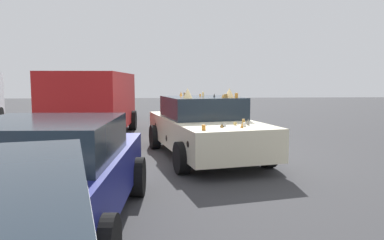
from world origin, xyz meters
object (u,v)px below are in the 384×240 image
art_car_decorated (204,127)px  parked_van_near_right (95,101)px  parked_sedan_behind_right (101,105)px  parked_sedan_far_left (50,174)px

art_car_decorated → parked_van_near_right: size_ratio=0.89×
parked_sedan_behind_right → parked_sedan_far_left: size_ratio=1.05×
parked_van_near_right → parked_sedan_behind_right: size_ratio=1.26×
parked_van_near_right → parked_sedan_behind_right: parked_van_near_right is taller
parked_sedan_behind_right → parked_sedan_far_left: 12.53m
art_car_decorated → parked_sedan_behind_right: bearing=-167.3°
art_car_decorated → parked_sedan_far_left: (-4.20, 2.34, -0.02)m
parked_sedan_behind_right → parked_sedan_far_left: bearing=10.4°
art_car_decorated → parked_sedan_far_left: size_ratio=1.18×
parked_van_near_right → parked_sedan_far_left: bearing=-172.4°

